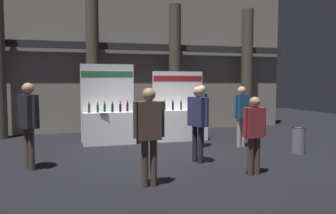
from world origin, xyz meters
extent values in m
plane|color=black|center=(0.00, 0.00, 0.00)|extent=(25.07, 25.07, 0.00)
cube|color=gray|center=(0.00, 4.45, 2.88)|extent=(12.54, 0.25, 5.77)
cube|color=#2D2D33|center=(0.00, 4.15, 3.17)|extent=(12.54, 0.20, 0.24)
cylinder|color=#51473D|center=(-1.50, 3.75, 2.37)|extent=(0.45, 0.45, 4.73)
cylinder|color=#51473D|center=(1.50, 3.75, 2.37)|extent=(0.45, 0.45, 4.73)
cylinder|color=#51473D|center=(4.51, 3.75, 2.37)|extent=(0.45, 0.45, 4.73)
cube|color=white|center=(-1.16, 1.79, 0.48)|extent=(1.54, 0.60, 0.96)
cube|color=white|center=(-1.16, 2.13, 1.21)|extent=(1.62, 0.04, 2.41)
cube|color=#1E6638|center=(-1.16, 2.11, 2.10)|extent=(1.57, 0.01, 0.18)
cylinder|color=#472D14|center=(-1.74, 1.70, 1.09)|extent=(0.07, 0.07, 0.26)
cylinder|color=#472D14|center=(-1.74, 1.70, 1.25)|extent=(0.03, 0.03, 0.06)
cylinder|color=gold|center=(-1.74, 1.70, 1.29)|extent=(0.03, 0.03, 0.02)
cylinder|color=#19381E|center=(-1.49, 1.75, 1.08)|extent=(0.07, 0.07, 0.23)
cylinder|color=#19381E|center=(-1.49, 1.75, 1.22)|extent=(0.03, 0.03, 0.06)
cylinder|color=red|center=(-1.49, 1.75, 1.26)|extent=(0.03, 0.03, 0.02)
cylinder|color=#19381E|center=(-1.28, 1.78, 1.09)|extent=(0.07, 0.07, 0.24)
cylinder|color=#19381E|center=(-1.28, 1.78, 1.24)|extent=(0.03, 0.03, 0.07)
cylinder|color=red|center=(-1.28, 1.78, 1.28)|extent=(0.03, 0.03, 0.02)
cylinder|color=black|center=(-1.05, 1.79, 1.08)|extent=(0.07, 0.07, 0.23)
cylinder|color=black|center=(-1.05, 1.79, 1.23)|extent=(0.03, 0.03, 0.06)
cylinder|color=black|center=(-1.05, 1.79, 1.27)|extent=(0.03, 0.03, 0.02)
cylinder|color=black|center=(-0.82, 1.77, 1.08)|extent=(0.07, 0.07, 0.23)
cylinder|color=black|center=(-0.82, 1.77, 1.23)|extent=(0.03, 0.03, 0.08)
cylinder|color=red|center=(-0.82, 1.77, 1.28)|extent=(0.03, 0.03, 0.02)
cylinder|color=black|center=(-0.59, 1.86, 1.09)|extent=(0.07, 0.07, 0.25)
cylinder|color=black|center=(-0.59, 1.86, 1.25)|extent=(0.03, 0.03, 0.08)
cylinder|color=gold|center=(-0.59, 1.86, 1.30)|extent=(0.03, 0.03, 0.02)
cube|color=silver|center=(-1.31, 1.61, 0.97)|extent=(0.28, 0.38, 0.01)
cube|color=white|center=(1.13, 1.85, 0.49)|extent=(1.62, 0.60, 0.98)
cube|color=white|center=(1.13, 2.19, 1.10)|extent=(1.70, 0.04, 2.21)
cube|color=maroon|center=(1.13, 2.17, 1.98)|extent=(1.65, 0.01, 0.18)
cylinder|color=#19381E|center=(0.57, 1.80, 1.09)|extent=(0.07, 0.07, 0.23)
cylinder|color=#19381E|center=(0.57, 1.80, 1.25)|extent=(0.03, 0.03, 0.08)
cylinder|color=red|center=(0.57, 1.80, 1.30)|extent=(0.03, 0.03, 0.02)
cylinder|color=black|center=(0.84, 1.77, 1.11)|extent=(0.07, 0.07, 0.26)
cylinder|color=black|center=(0.84, 1.77, 1.27)|extent=(0.03, 0.03, 0.07)
cylinder|color=gold|center=(0.84, 1.77, 1.32)|extent=(0.03, 0.03, 0.02)
cylinder|color=#19381E|center=(1.14, 1.85, 1.10)|extent=(0.06, 0.06, 0.24)
cylinder|color=#19381E|center=(1.14, 1.85, 1.25)|extent=(0.03, 0.03, 0.06)
cylinder|color=red|center=(1.14, 1.85, 1.29)|extent=(0.03, 0.03, 0.02)
cylinder|color=black|center=(1.43, 1.76, 1.11)|extent=(0.07, 0.07, 0.26)
cylinder|color=black|center=(1.43, 1.76, 1.27)|extent=(0.03, 0.03, 0.07)
cylinder|color=red|center=(1.43, 1.76, 1.32)|extent=(0.03, 0.03, 0.02)
cylinder|color=black|center=(1.70, 1.76, 1.10)|extent=(0.07, 0.07, 0.25)
cylinder|color=black|center=(1.70, 1.76, 1.27)|extent=(0.03, 0.03, 0.08)
cylinder|color=red|center=(1.70, 1.76, 1.32)|extent=(0.03, 0.03, 0.02)
cylinder|color=slate|center=(3.48, -0.87, 0.33)|extent=(0.35, 0.35, 0.66)
torus|color=black|center=(3.48, -0.87, 0.68)|extent=(0.35, 0.35, 0.02)
cylinder|color=#47382D|center=(1.21, -2.39, 0.38)|extent=(0.12, 0.12, 0.76)
cylinder|color=#47382D|center=(1.37, -2.38, 0.38)|extent=(0.12, 0.12, 0.76)
cube|color=maroon|center=(1.29, -2.38, 1.06)|extent=(0.38, 0.24, 0.60)
sphere|color=tan|center=(1.29, -2.38, 1.47)|extent=(0.21, 0.21, 0.21)
cylinder|color=maroon|center=(1.06, -2.40, 1.07)|extent=(0.08, 0.08, 0.57)
cylinder|color=maroon|center=(1.51, -2.36, 1.07)|extent=(0.08, 0.08, 0.57)
cylinder|color=#23232D|center=(0.54, -1.02, 0.42)|extent=(0.12, 0.12, 0.85)
cylinder|color=#23232D|center=(0.62, -1.19, 0.42)|extent=(0.12, 0.12, 0.85)
cube|color=navy|center=(0.58, -1.11, 1.19)|extent=(0.40, 0.51, 0.67)
sphere|color=tan|center=(0.58, -1.11, 1.64)|extent=(0.23, 0.23, 0.23)
cylinder|color=navy|center=(0.47, -0.86, 1.20)|extent=(0.08, 0.08, 0.64)
cylinder|color=navy|center=(0.69, -1.36, 1.20)|extent=(0.08, 0.08, 0.64)
cylinder|color=#47382D|center=(-3.12, -0.65, 0.45)|extent=(0.12, 0.12, 0.89)
cylinder|color=#47382D|center=(-3.03, -0.80, 0.45)|extent=(0.12, 0.12, 0.89)
cube|color=#23232D|center=(-3.08, -0.72, 1.24)|extent=(0.45, 0.51, 0.71)
sphere|color=tan|center=(-3.08, -0.72, 1.72)|extent=(0.24, 0.24, 0.24)
cylinder|color=#23232D|center=(-3.22, -0.50, 1.26)|extent=(0.08, 0.08, 0.67)
cylinder|color=#23232D|center=(-2.94, -0.95, 1.26)|extent=(0.08, 0.08, 0.67)
cylinder|color=#ADA393|center=(2.36, 0.27, 0.42)|extent=(0.12, 0.12, 0.84)
cylinder|color=#ADA393|center=(2.51, 0.30, 0.42)|extent=(0.12, 0.12, 0.84)
cube|color=navy|center=(2.44, 0.29, 1.17)|extent=(0.35, 0.30, 0.66)
sphere|color=tan|center=(2.44, 0.29, 1.62)|extent=(0.23, 0.23, 0.23)
cylinder|color=navy|center=(2.24, 0.25, 1.19)|extent=(0.08, 0.08, 0.63)
cylinder|color=navy|center=(2.64, 0.32, 1.19)|extent=(0.08, 0.08, 0.63)
cylinder|color=#47382D|center=(-0.97, -2.55, 0.42)|extent=(0.12, 0.12, 0.85)
cylinder|color=#47382D|center=(-0.81, -2.54, 0.42)|extent=(0.12, 0.12, 0.85)
cube|color=#47382D|center=(-0.89, -2.54, 1.19)|extent=(0.42, 0.28, 0.67)
sphere|color=tan|center=(-0.89, -2.54, 1.64)|extent=(0.23, 0.23, 0.23)
cylinder|color=#47382D|center=(-1.13, -2.56, 1.20)|extent=(0.08, 0.08, 0.64)
cylinder|color=#47382D|center=(-0.64, -2.52, 1.20)|extent=(0.08, 0.08, 0.64)
cylinder|color=maroon|center=(1.37, 0.62, 0.43)|extent=(0.12, 0.12, 0.86)
cylinder|color=maroon|center=(1.28, 0.49, 0.43)|extent=(0.12, 0.12, 0.86)
cube|color=navy|center=(1.33, 0.56, 1.19)|extent=(0.40, 0.42, 0.68)
sphere|color=tan|center=(1.33, 0.56, 1.66)|extent=(0.24, 0.24, 0.24)
cylinder|color=navy|center=(1.44, 0.73, 1.21)|extent=(0.08, 0.08, 0.64)
cylinder|color=navy|center=(1.21, 0.38, 1.21)|extent=(0.08, 0.08, 0.64)
camera|label=1|loc=(-2.14, -8.22, 1.86)|focal=35.50mm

